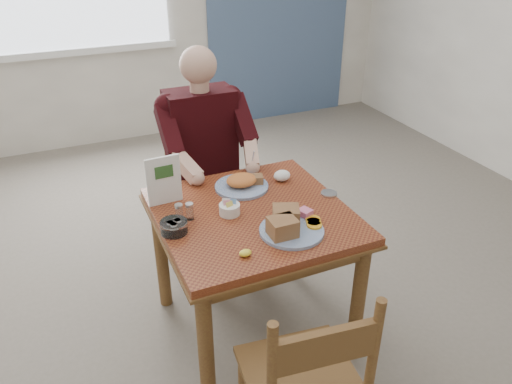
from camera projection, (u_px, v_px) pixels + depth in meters
name	position (u px, v px, depth m)	size (l,w,h in m)	color
floor	(253.00, 327.00, 2.78)	(6.00, 6.00, 0.00)	#686054
lemon_wedge	(245.00, 253.00, 2.09)	(0.06, 0.04, 0.03)	yellow
napkin	(282.00, 176.00, 2.68)	(0.09, 0.08, 0.06)	white
metal_dish	(329.00, 193.00, 2.56)	(0.08, 0.08, 0.01)	silver
table	(253.00, 231.00, 2.47)	(0.92, 0.92, 0.75)	brown
chair_far	(203.00, 189.00, 3.18)	(0.42, 0.42, 0.95)	brown
chair_near	(305.00, 384.00, 1.85)	(0.47, 0.47, 0.95)	brown
diner	(205.00, 146.00, 2.95)	(0.53, 0.56, 1.39)	gray
near_plate	(289.00, 225.00, 2.24)	(0.34, 0.34, 0.10)	white
far_plate	(243.00, 183.00, 2.61)	(0.35, 0.35, 0.08)	white
caddy	(230.00, 209.00, 2.38)	(0.13, 0.13, 0.08)	white
shakers	(184.00, 212.00, 2.33)	(0.09, 0.06, 0.08)	white
creamer	(174.00, 227.00, 2.24)	(0.15, 0.15, 0.06)	white
menu	(164.00, 180.00, 2.43)	(0.17, 0.02, 0.25)	white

